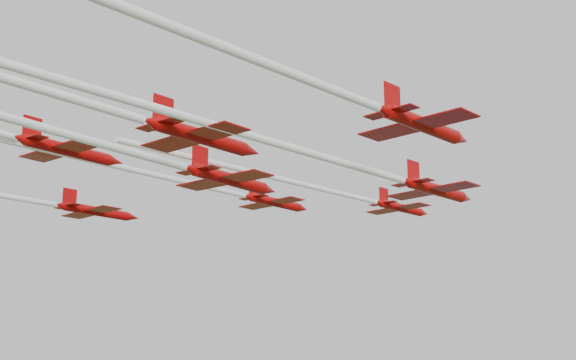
% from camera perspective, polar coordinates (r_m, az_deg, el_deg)
% --- Properties ---
extents(jet_lead, '(22.40, 41.79, 2.44)m').
position_cam_1_polar(jet_lead, '(90.51, 4.13, -1.04)').
color(jet_lead, '#A20606').
extents(jet_row2_left, '(21.71, 44.43, 2.55)m').
position_cam_1_polar(jet_row2_left, '(87.71, -5.69, -0.50)').
color(jet_row2_left, '#A20606').
extents(jet_row2_right, '(28.85, 56.21, 2.75)m').
position_cam_1_polar(jet_row2_right, '(67.33, 3.25, 1.44)').
color(jet_row2_right, '#A20606').
extents(jet_row3_mid, '(22.87, 54.91, 2.87)m').
position_cam_1_polar(jet_row3_mid, '(64.32, -12.29, 2.30)').
color(jet_row3_mid, '#A20606').
extents(jet_row3_right, '(31.30, 61.99, 2.83)m').
position_cam_1_polar(jet_row3_right, '(49.64, -2.12, 8.50)').
color(jet_row3_right, '#A20606').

